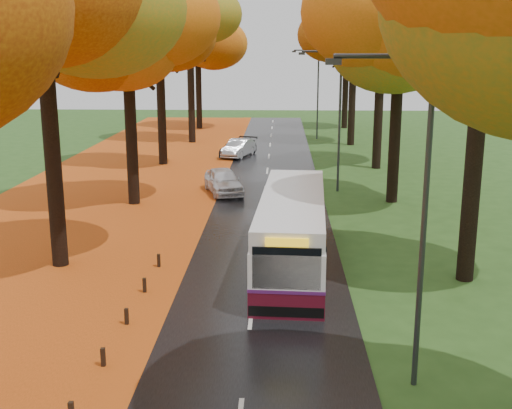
# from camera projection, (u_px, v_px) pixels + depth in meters

# --- Properties ---
(road) EXTENTS (6.50, 90.00, 0.04)m
(road) POSITION_uv_depth(u_px,v_px,m) (263.00, 211.00, 32.48)
(road) COLOR black
(road) RESTS_ON ground
(centre_line) EXTENTS (0.12, 90.00, 0.01)m
(centre_line) POSITION_uv_depth(u_px,v_px,m) (263.00, 211.00, 32.47)
(centre_line) COLOR silver
(centre_line) RESTS_ON road
(leaf_verge) EXTENTS (12.00, 90.00, 0.02)m
(leaf_verge) POSITION_uv_depth(u_px,v_px,m) (87.00, 210.00, 32.81)
(leaf_verge) COLOR #90390D
(leaf_verge) RESTS_ON ground
(leaf_drift) EXTENTS (0.90, 90.00, 0.01)m
(leaf_drift) POSITION_uv_depth(u_px,v_px,m) (203.00, 210.00, 32.59)
(leaf_drift) COLOR #D95716
(leaf_drift) RESTS_ON road
(trees_left) EXTENTS (9.20, 74.00, 13.88)m
(trees_left) POSITION_uv_depth(u_px,v_px,m) (123.00, 18.00, 32.49)
(trees_left) COLOR black
(trees_left) RESTS_ON ground
(trees_right) EXTENTS (9.30, 74.20, 13.96)m
(trees_right) POSITION_uv_depth(u_px,v_px,m) (409.00, 15.00, 31.78)
(trees_right) COLOR black
(trees_right) RESTS_ON ground
(streetlamp_near) EXTENTS (2.45, 0.18, 8.00)m
(streetlamp_near) POSITION_uv_depth(u_px,v_px,m) (414.00, 198.00, 14.72)
(streetlamp_near) COLOR #333538
(streetlamp_near) RESTS_ON ground
(streetlamp_mid) EXTENTS (2.45, 0.18, 8.00)m
(streetlamp_mid) POSITION_uv_depth(u_px,v_px,m) (335.00, 109.00, 36.07)
(streetlamp_mid) COLOR #333538
(streetlamp_mid) RESTS_ON ground
(streetlamp_far) EXTENTS (2.45, 0.18, 8.00)m
(streetlamp_far) POSITION_uv_depth(u_px,v_px,m) (315.00, 87.00, 57.43)
(streetlamp_far) COLOR #333538
(streetlamp_far) RESTS_ON ground
(bus) EXTENTS (2.89, 10.44, 2.72)m
(bus) POSITION_uv_depth(u_px,v_px,m) (292.00, 229.00, 24.08)
(bus) COLOR #500C1B
(bus) RESTS_ON road
(car_white) EXTENTS (2.84, 4.51, 1.43)m
(car_white) POSITION_uv_depth(u_px,v_px,m) (223.00, 181.00, 36.32)
(car_white) COLOR silver
(car_white) RESTS_ON road
(car_silver) EXTENTS (2.53, 4.23, 1.32)m
(car_silver) POSITION_uv_depth(u_px,v_px,m) (239.00, 148.00, 48.62)
(car_silver) COLOR #95979C
(car_silver) RESTS_ON road
(car_dark) EXTENTS (3.11, 4.71, 1.27)m
(car_dark) POSITION_uv_depth(u_px,v_px,m) (238.00, 147.00, 49.13)
(car_dark) COLOR black
(car_dark) RESTS_ON road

